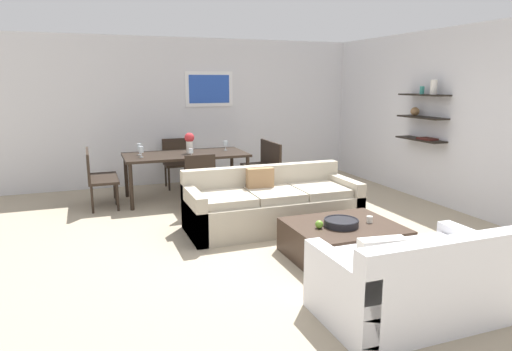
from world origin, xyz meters
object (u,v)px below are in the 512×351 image
Objects in this scene: sofa_beige at (272,206)px; dining_chair_right_far at (260,161)px; loveseat_white at (414,283)px; centerpiece_vase at (189,141)px; dining_chair_foot at (199,179)px; dining_table at (186,157)px; coffee_table at (343,241)px; apple_on_coffee_table at (319,224)px; decorative_bowl at (341,222)px; wine_glass_left_near at (141,150)px; wine_glass_left_far at (139,147)px; wine_glass_right_far at (225,144)px; dining_chair_left_near at (97,177)px; wine_glass_foot at (191,151)px; candle_jar at (370,219)px; dining_chair_head at (176,160)px; dining_chair_right_near at (269,165)px; dining_chair_left_far at (96,172)px.

sofa_beige is 2.25m from dining_chair_right_far.
loveseat_white is 4.63m from centerpiece_vase.
dining_table is at bearing 90.00° from dining_chair_foot.
apple_on_coffee_table is at bearing -175.98° from coffee_table.
decorative_bowl is 2.19× the size of wine_glass_left_near.
apple_on_coffee_table is 3.30m from dining_table.
dining_chair_foot is at bearing 104.57° from loveseat_white.
wine_glass_left_far is at bearing 125.24° from dining_chair_foot.
dining_table is 0.75m from wine_glass_left_far.
centerpiece_vase is at bearing 108.90° from sofa_beige.
wine_glass_right_far reaches higher than coffee_table.
dining_chair_left_near is 6.25× the size of wine_glass_foot.
dining_chair_right_far is at bearing 8.97° from dining_chair_left_near.
candle_jar is at bearing -58.07° from wine_glass_left_far.
loveseat_white is 9.04× the size of wine_glass_left_near.
dining_chair_left_near is 2.17m from wine_glass_right_far.
centerpiece_vase reaches higher than dining_chair_head.
dining_chair_right_far reaches higher than apple_on_coffee_table.
dining_chair_right_near is 5.14× the size of wine_glass_left_near.
wine_glass_right_far reaches higher than loveseat_white.
dining_chair_right_far is 0.44m from dining_chair_right_near.
sofa_beige is at bearing -54.36° from dining_chair_foot.
sofa_beige is 31.64× the size of candle_jar.
candle_jar is at bearing -68.25° from centerpiece_vase.
dining_chair_left_far is at bearing 180.00° from dining_chair_right_far.
apple_on_coffee_table is 4.17m from dining_chair_head.
dining_chair_right_far is at bearing 84.44° from loveseat_white.
centerpiece_vase reaches higher than dining_table.
loveseat_white is 4.73m from dining_chair_right_far.
wine_glass_foot is at bearing -99.52° from centerpiece_vase.
dining_chair_right_near is at bearing 83.62° from coffee_table.
dining_chair_left_near is at bearing 141.35° from sofa_beige.
wine_glass_left_far is at bearing 172.15° from centerpiece_vase.
centerpiece_vase reaches higher than coffee_table.
decorative_bowl is 3.46m from dining_chair_right_far.
coffee_table is 3.44× the size of centerpiece_vase.
dining_table is (-1.06, 3.18, 0.50)m from coffee_table.
apple_on_coffee_table is 0.26× the size of centerpiece_vase.
dining_chair_right_far is 2.17m from wine_glass_left_near.
dining_chair_right_near and dining_chair_head have the same top height.
apple_on_coffee_table is 0.10× the size of dining_chair_left_near.
wine_glass_right_far reaches higher than apple_on_coffee_table.
sofa_beige is 2.10m from dining_table.
dining_table is 2.24× the size of dining_chair_left_near.
wine_glass_foot reaches higher than decorative_bowl.
wine_glass_foot is (-0.00, 0.47, 0.34)m from dining_chair_foot.
dining_chair_foot is (-1.00, 2.33, 0.08)m from decorative_bowl.
apple_on_coffee_table is 3.48m from dining_chair_right_far.
wine_glass_foot is at bearing -90.00° from dining_table.
dining_chair_right_near is 1.45m from wine_glass_foot.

